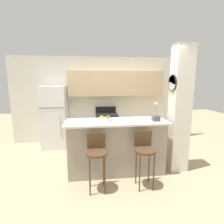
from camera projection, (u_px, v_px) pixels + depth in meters
ground_plane at (116, 171)px, 3.65m from camera, size 14.00×14.00×0.00m
wall_back at (111, 93)px, 5.27m from camera, size 5.60×0.38×2.55m
pillar_right at (180, 110)px, 3.53m from camera, size 0.38×0.33×2.55m
counter_bar at (116, 146)px, 3.55m from camera, size 2.01×0.71×1.08m
refrigerator at (55, 117)px, 4.86m from camera, size 0.67×0.72×1.72m
stove_range at (107, 128)px, 5.16m from camera, size 0.62×0.63×1.07m
bar_stool_left at (97, 153)px, 2.93m from camera, size 0.37×0.37×0.98m
bar_stool_right at (145, 151)px, 3.03m from camera, size 0.37×0.37×0.98m
orchid_vase at (156, 116)px, 3.45m from camera, size 0.14×0.14×0.38m
fruit_bowl at (105, 119)px, 3.46m from camera, size 0.30×0.30×0.11m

